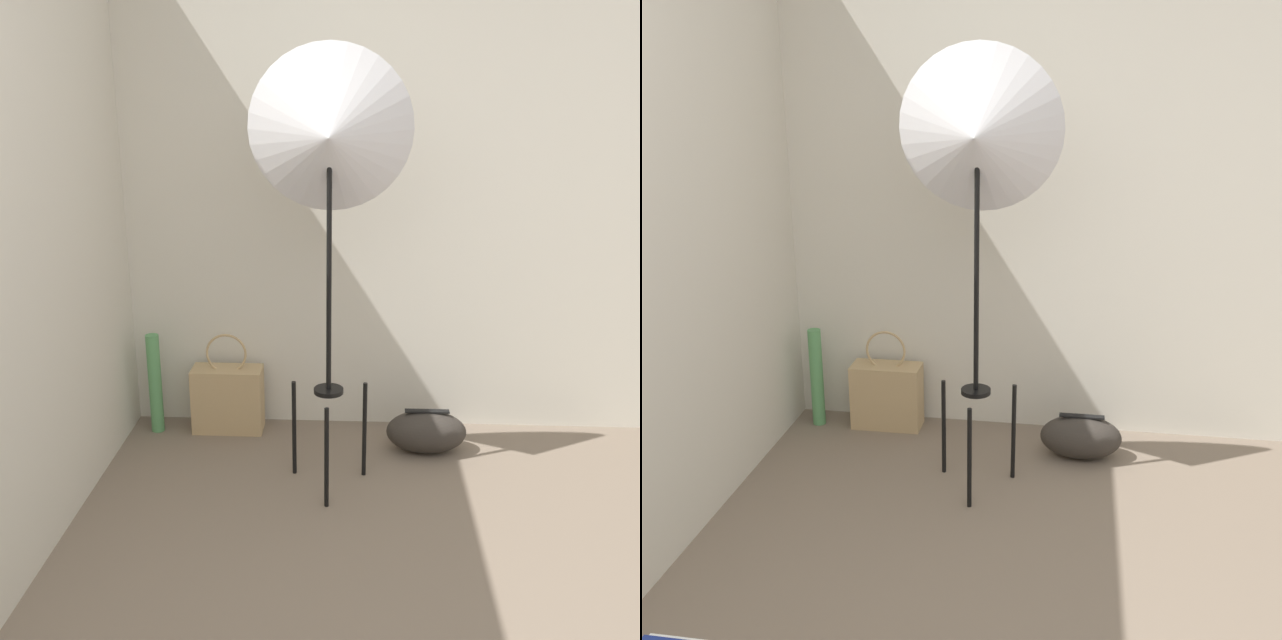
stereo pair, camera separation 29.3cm
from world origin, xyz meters
The scene contains 5 objects.
wall_back centered at (0.00, 2.53, 1.30)m, with size 8.00×0.05×2.60m.
photo_umbrella centered at (-0.20, 1.84, 1.54)m, with size 0.68×0.33×1.90m.
tote_bag centered at (-0.75, 2.37, 0.18)m, with size 0.36×0.16×0.53m.
duffel_bag centered at (0.27, 2.18, 0.11)m, with size 0.39×0.21×0.22m.
paper_roll centered at (-1.12, 2.34, 0.26)m, with size 0.07×0.07×0.53m.
Camera 2 is at (0.21, -1.15, 1.75)m, focal length 42.00 mm.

